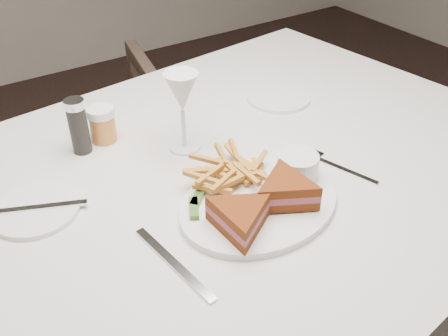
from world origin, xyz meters
The scene contains 3 objects.
table centered at (-0.25, 0.16, 0.38)m, with size 1.47×0.98×0.75m, color silver.
chair_far centered at (-0.28, 1.05, 0.34)m, with size 0.66×0.62×0.68m, color #433329.
table_setting centered at (-0.24, 0.12, 0.79)m, with size 0.80×0.58×0.18m.
Camera 1 is at (-0.67, -0.53, 1.35)m, focal length 40.00 mm.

